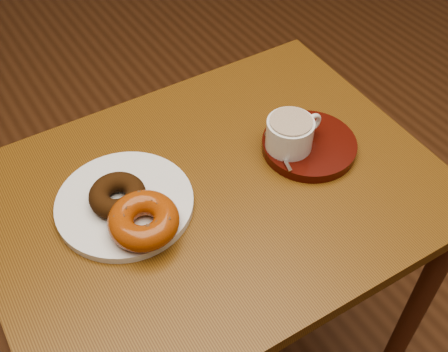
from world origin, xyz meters
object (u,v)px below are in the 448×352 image
donut_plate (125,203)px  coffee_cup (290,133)px  saucer (309,145)px  cafe_table (215,229)px

donut_plate → coffee_cup: size_ratio=2.06×
donut_plate → saucer: size_ratio=1.33×
saucer → coffee_cup: 0.05m
cafe_table → donut_plate: size_ratio=3.44×
cafe_table → coffee_cup: (0.16, 0.00, 0.16)m
donut_plate → saucer: saucer is taller
coffee_cup → saucer: bearing=-18.9°
donut_plate → coffee_cup: 0.30m
cafe_table → coffee_cup: 0.22m
cafe_table → donut_plate: donut_plate is taller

